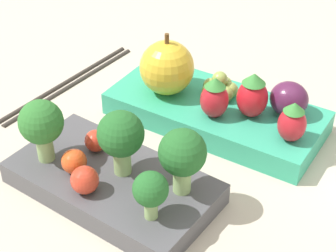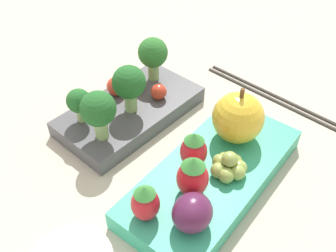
# 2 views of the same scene
# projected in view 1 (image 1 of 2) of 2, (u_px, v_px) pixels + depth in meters

# --- Properties ---
(ground_plane) EXTENTS (4.00, 4.00, 0.00)m
(ground_plane) POSITION_uv_depth(u_px,v_px,m) (171.00, 156.00, 0.56)
(ground_plane) COLOR #BCB29E
(bento_box_savoury) EXTENTS (0.19, 0.10, 0.02)m
(bento_box_savoury) POSITION_uv_depth(u_px,v_px,m) (113.00, 183.00, 0.51)
(bento_box_savoury) COLOR #4C4C51
(bento_box_savoury) RESTS_ON ground_plane
(bento_box_fruit) EXTENTS (0.23, 0.12, 0.03)m
(bento_box_fruit) POSITION_uv_depth(u_px,v_px,m) (215.00, 113.00, 0.60)
(bento_box_fruit) COLOR #33A87F
(bento_box_fruit) RESTS_ON ground_plane
(broccoli_floret_0) EXTENTS (0.04, 0.04, 0.06)m
(broccoli_floret_0) POSITION_uv_depth(u_px,v_px,m) (41.00, 124.00, 0.50)
(broccoli_floret_0) COLOR #93B770
(broccoli_floret_0) RESTS_ON bento_box_savoury
(broccoli_floret_1) EXTENTS (0.03, 0.03, 0.05)m
(broccoli_floret_1) POSITION_uv_depth(u_px,v_px,m) (151.00, 191.00, 0.45)
(broccoli_floret_1) COLOR #93B770
(broccoli_floret_1) RESTS_ON bento_box_savoury
(broccoli_floret_2) EXTENTS (0.04, 0.04, 0.06)m
(broccoli_floret_2) POSITION_uv_depth(u_px,v_px,m) (182.00, 155.00, 0.46)
(broccoli_floret_2) COLOR #93B770
(broccoli_floret_2) RESTS_ON bento_box_savoury
(broccoli_floret_3) EXTENTS (0.04, 0.04, 0.06)m
(broccoli_floret_3) POSITION_uv_depth(u_px,v_px,m) (121.00, 136.00, 0.48)
(broccoli_floret_3) COLOR #93B770
(broccoli_floret_3) RESTS_ON bento_box_savoury
(cherry_tomato_0) EXTENTS (0.02, 0.02, 0.02)m
(cherry_tomato_0) POSITION_uv_depth(u_px,v_px,m) (96.00, 141.00, 0.53)
(cherry_tomato_0) COLOR red
(cherry_tomato_0) RESTS_ON bento_box_savoury
(cherry_tomato_1) EXTENTS (0.02, 0.02, 0.02)m
(cherry_tomato_1) POSITION_uv_depth(u_px,v_px,m) (74.00, 161.00, 0.50)
(cherry_tomato_1) COLOR #DB4C1E
(cherry_tomato_1) RESTS_ON bento_box_savoury
(cherry_tomato_2) EXTENTS (0.03, 0.03, 0.03)m
(cherry_tomato_2) POSITION_uv_depth(u_px,v_px,m) (85.00, 180.00, 0.48)
(cherry_tomato_2) COLOR red
(cherry_tomato_2) RESTS_ON bento_box_savoury
(apple) EXTENTS (0.06, 0.06, 0.07)m
(apple) POSITION_uv_depth(u_px,v_px,m) (167.00, 68.00, 0.59)
(apple) COLOR gold
(apple) RESTS_ON bento_box_fruit
(strawberry_0) EXTENTS (0.03, 0.03, 0.05)m
(strawberry_0) POSITION_uv_depth(u_px,v_px,m) (252.00, 95.00, 0.56)
(strawberry_0) COLOR red
(strawberry_0) RESTS_ON bento_box_fruit
(strawberry_1) EXTENTS (0.03, 0.03, 0.04)m
(strawberry_1) POSITION_uv_depth(u_px,v_px,m) (215.00, 98.00, 0.56)
(strawberry_1) COLOR red
(strawberry_1) RESTS_ON bento_box_fruit
(strawberry_2) EXTENTS (0.03, 0.03, 0.04)m
(strawberry_2) POSITION_uv_depth(u_px,v_px,m) (292.00, 122.00, 0.53)
(strawberry_2) COLOR red
(strawberry_2) RESTS_ON bento_box_fruit
(plum) EXTENTS (0.04, 0.04, 0.04)m
(plum) POSITION_uv_depth(u_px,v_px,m) (289.00, 99.00, 0.57)
(plum) COLOR #511E42
(plum) RESTS_ON bento_box_fruit
(grape_cluster) EXTENTS (0.04, 0.04, 0.03)m
(grape_cluster) POSITION_uv_depth(u_px,v_px,m) (220.00, 88.00, 0.60)
(grape_cluster) COLOR #8EA84C
(grape_cluster) RESTS_ON bento_box_fruit
(chopsticks_pair) EXTENTS (0.02, 0.21, 0.01)m
(chopsticks_pair) POSITION_uv_depth(u_px,v_px,m) (69.00, 82.00, 0.67)
(chopsticks_pair) COLOR #332D28
(chopsticks_pair) RESTS_ON ground_plane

